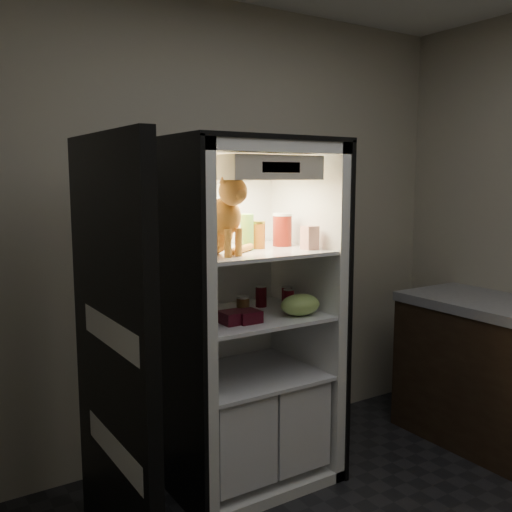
{
  "coord_description": "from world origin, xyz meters",
  "views": [
    {
      "loc": [
        -1.59,
        -1.23,
        1.67
      ],
      "look_at": [
        0.05,
        1.32,
        1.25
      ],
      "focal_mm": 40.0,
      "sensor_mm": 36.0,
      "label": 1
    }
  ],
  "objects_px": {
    "salsa_jar": "(258,235)",
    "pepper_jar": "(282,230)",
    "condiment_jar": "(243,305)",
    "tabby_cat": "(218,223)",
    "refrigerator": "(243,338)",
    "soda_can_b": "(287,296)",
    "parmesan_shaker": "(247,232)",
    "berry_box_right": "(247,316)",
    "soda_can_a": "(261,296)",
    "cream_carton": "(310,238)",
    "soda_can_c": "(289,299)",
    "mayo_tub": "(249,235)",
    "berry_box_left": "(233,317)",
    "grape_bag": "(300,305)"
  },
  "relations": [
    {
      "from": "salsa_jar",
      "to": "pepper_jar",
      "type": "xyz_separation_m",
      "value": [
        0.17,
        0.01,
        0.02
      ]
    },
    {
      "from": "condiment_jar",
      "to": "tabby_cat",
      "type": "bearing_deg",
      "value": -155.76
    },
    {
      "from": "refrigerator",
      "to": "soda_can_b",
      "type": "xyz_separation_m",
      "value": [
        0.29,
        -0.01,
        0.2
      ]
    },
    {
      "from": "pepper_jar",
      "to": "salsa_jar",
      "type": "bearing_deg",
      "value": -175.14
    },
    {
      "from": "parmesan_shaker",
      "to": "refrigerator",
      "type": "bearing_deg",
      "value": 88.89
    },
    {
      "from": "berry_box_right",
      "to": "soda_can_a",
      "type": "bearing_deg",
      "value": 45.37
    },
    {
      "from": "salsa_jar",
      "to": "cream_carton",
      "type": "relative_size",
      "value": 1.18
    },
    {
      "from": "parmesan_shaker",
      "to": "soda_can_c",
      "type": "bearing_deg",
      "value": -6.44
    },
    {
      "from": "salsa_jar",
      "to": "soda_can_c",
      "type": "xyz_separation_m",
      "value": [
        0.18,
        -0.04,
        -0.37
      ]
    },
    {
      "from": "tabby_cat",
      "to": "soda_can_b",
      "type": "height_order",
      "value": "tabby_cat"
    },
    {
      "from": "soda_can_a",
      "to": "soda_can_b",
      "type": "distance_m",
      "value": 0.15
    },
    {
      "from": "mayo_tub",
      "to": "parmesan_shaker",
      "type": "bearing_deg",
      "value": -125.15
    },
    {
      "from": "berry_box_left",
      "to": "berry_box_right",
      "type": "relative_size",
      "value": 1.01
    },
    {
      "from": "berry_box_left",
      "to": "salsa_jar",
      "type": "bearing_deg",
      "value": 31.35
    },
    {
      "from": "tabby_cat",
      "to": "condiment_jar",
      "type": "bearing_deg",
      "value": 14.75
    },
    {
      "from": "pepper_jar",
      "to": "condiment_jar",
      "type": "xyz_separation_m",
      "value": [
        -0.27,
        -0.02,
        -0.39
      ]
    },
    {
      "from": "refrigerator",
      "to": "mayo_tub",
      "type": "distance_m",
      "value": 0.57
    },
    {
      "from": "soda_can_a",
      "to": "berry_box_right",
      "type": "distance_m",
      "value": 0.36
    },
    {
      "from": "refrigerator",
      "to": "berry_box_left",
      "type": "height_order",
      "value": "refrigerator"
    },
    {
      "from": "condiment_jar",
      "to": "berry_box_left",
      "type": "relative_size",
      "value": 0.8
    },
    {
      "from": "salsa_jar",
      "to": "soda_can_a",
      "type": "bearing_deg",
      "value": 47.11
    },
    {
      "from": "tabby_cat",
      "to": "parmesan_shaker",
      "type": "distance_m",
      "value": 0.24
    },
    {
      "from": "pepper_jar",
      "to": "refrigerator",
      "type": "bearing_deg",
      "value": 174.75
    },
    {
      "from": "condiment_jar",
      "to": "soda_can_a",
      "type": "bearing_deg",
      "value": 27.68
    },
    {
      "from": "tabby_cat",
      "to": "berry_box_left",
      "type": "distance_m",
      "value": 0.48
    },
    {
      "from": "soda_can_c",
      "to": "soda_can_b",
      "type": "bearing_deg",
      "value": 62.18
    },
    {
      "from": "berry_box_left",
      "to": "berry_box_right",
      "type": "height_order",
      "value": "same"
    },
    {
      "from": "parmesan_shaker",
      "to": "condiment_jar",
      "type": "distance_m",
      "value": 0.4
    },
    {
      "from": "parmesan_shaker",
      "to": "cream_carton",
      "type": "xyz_separation_m",
      "value": [
        0.28,
        -0.18,
        -0.03
      ]
    },
    {
      "from": "refrigerator",
      "to": "salsa_jar",
      "type": "bearing_deg",
      "value": -27.13
    },
    {
      "from": "salsa_jar",
      "to": "cream_carton",
      "type": "bearing_deg",
      "value": -41.77
    },
    {
      "from": "mayo_tub",
      "to": "salsa_jar",
      "type": "bearing_deg",
      "value": -100.34
    },
    {
      "from": "salsa_jar",
      "to": "soda_can_a",
      "type": "xyz_separation_m",
      "value": [
        0.08,
        0.09,
        -0.37
      ]
    },
    {
      "from": "soda_can_a",
      "to": "parmesan_shaker",
      "type": "bearing_deg",
      "value": -147.59
    },
    {
      "from": "salsa_jar",
      "to": "soda_can_b",
      "type": "distance_m",
      "value": 0.43
    },
    {
      "from": "cream_carton",
      "to": "parmesan_shaker",
      "type": "bearing_deg",
      "value": 148.22
    },
    {
      "from": "soda_can_a",
      "to": "berry_box_right",
      "type": "height_order",
      "value": "soda_can_a"
    },
    {
      "from": "condiment_jar",
      "to": "refrigerator",
      "type": "bearing_deg",
      "value": 61.47
    },
    {
      "from": "grape_bag",
      "to": "parmesan_shaker",
      "type": "bearing_deg",
      "value": 139.85
    },
    {
      "from": "cream_carton",
      "to": "berry_box_right",
      "type": "xyz_separation_m",
      "value": [
        -0.38,
        0.02,
        -0.38
      ]
    },
    {
      "from": "salsa_jar",
      "to": "condiment_jar",
      "type": "height_order",
      "value": "salsa_jar"
    },
    {
      "from": "mayo_tub",
      "to": "pepper_jar",
      "type": "xyz_separation_m",
      "value": [
        0.15,
        -0.11,
        0.03
      ]
    },
    {
      "from": "refrigerator",
      "to": "tabby_cat",
      "type": "relative_size",
      "value": 4.46
    },
    {
      "from": "cream_carton",
      "to": "berry_box_left",
      "type": "relative_size",
      "value": 1.02
    },
    {
      "from": "tabby_cat",
      "to": "cream_carton",
      "type": "relative_size",
      "value": 3.35
    },
    {
      "from": "cream_carton",
      "to": "soda_can_c",
      "type": "xyz_separation_m",
      "value": [
        -0.03,
        0.15,
        -0.36
      ]
    },
    {
      "from": "tabby_cat",
      "to": "soda_can_b",
      "type": "bearing_deg",
      "value": 3.82
    },
    {
      "from": "pepper_jar",
      "to": "soda_can_a",
      "type": "relative_size",
      "value": 1.55
    },
    {
      "from": "condiment_jar",
      "to": "berry_box_left",
      "type": "height_order",
      "value": "condiment_jar"
    },
    {
      "from": "pepper_jar",
      "to": "berry_box_right",
      "type": "bearing_deg",
      "value": -151.99
    }
  ]
}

